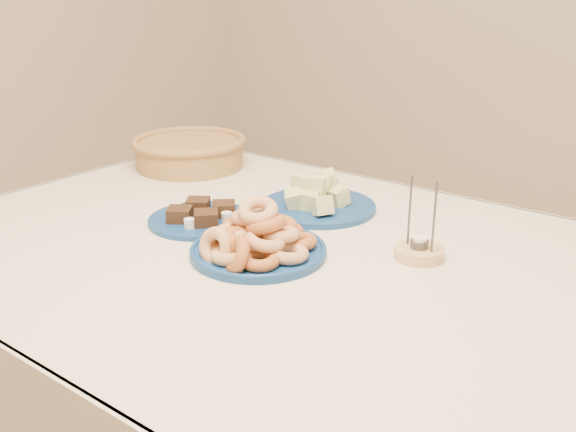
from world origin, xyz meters
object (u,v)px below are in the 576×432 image
object	(u,v)px
melon_plate	(317,199)
candle_holder	(419,251)
dining_table	(303,302)
donut_platter	(256,241)
brownie_plate	(201,217)
wicker_basket	(189,151)

from	to	relation	value
melon_plate	candle_holder	distance (m)	0.35
dining_table	melon_plate	bearing A→B (deg)	119.11
donut_platter	candle_holder	world-z (taller)	candle_holder
melon_plate	candle_holder	world-z (taller)	candle_holder
melon_plate	brownie_plate	size ratio (longest dim) A/B	1.02
donut_platter	wicker_basket	bearing A→B (deg)	146.53
dining_table	wicker_basket	size ratio (longest dim) A/B	4.36
donut_platter	dining_table	bearing A→B (deg)	38.28
donut_platter	brownie_plate	bearing A→B (deg)	163.00
dining_table	wicker_basket	distance (m)	0.74
melon_plate	wicker_basket	size ratio (longest dim) A/B	0.82
brownie_plate	wicker_basket	bearing A→B (deg)	138.49
dining_table	melon_plate	world-z (taller)	melon_plate
donut_platter	brownie_plate	world-z (taller)	donut_platter
donut_platter	melon_plate	distance (m)	0.31
melon_plate	dining_table	bearing A→B (deg)	-60.89
dining_table	candle_holder	world-z (taller)	candle_holder
wicker_basket	brownie_plate	bearing A→B (deg)	-41.51
dining_table	brownie_plate	bearing A→B (deg)	178.03
donut_platter	candle_holder	distance (m)	0.32
brownie_plate	candle_holder	world-z (taller)	candle_holder
melon_plate	brownie_plate	world-z (taller)	melon_plate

